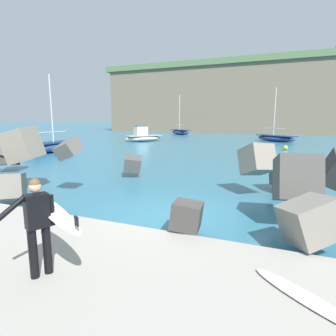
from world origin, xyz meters
TOP-DOWN VIEW (x-y plane):
  - ground_plane at (0.00, 0.00)m, footprint 400.00×400.00m
  - walkway_path at (0.00, -4.00)m, footprint 48.00×4.40m
  - breakwater_jetty at (-0.13, 1.63)m, footprint 30.08×7.29m
  - surfer_with_board at (-0.68, -4.42)m, footprint 2.05×1.51m
  - spare_surfboard at (3.65, -3.51)m, footprint 1.80×1.51m
  - boat_near_left at (1.88, 32.21)m, footprint 5.80×5.13m
  - boat_near_right at (-14.47, 25.57)m, footprint 4.69×5.39m
  - boat_mid_centre at (-15.33, 42.38)m, footprint 4.74×3.89m
  - boat_far_left at (-16.30, 11.31)m, footprint 1.77×5.37m
  - mooring_buoy_middle at (3.16, 21.64)m, footprint 0.44×0.44m
  - headland_bluff at (8.34, 72.12)m, footprint 90.01×44.82m
  - station_building_east at (-15.75, 79.62)m, footprint 4.23×7.23m

SIDE VIEW (x-z plane):
  - ground_plane at x=0.00m, z-range 0.00..0.00m
  - walkway_path at x=0.00m, z-range 0.00..0.24m
  - mooring_buoy_middle at x=3.16m, z-range 0.00..0.44m
  - spare_surfboard at x=3.65m, z-range 0.19..0.37m
  - boat_near_left at x=1.88m, z-range -3.01..3.95m
  - boat_far_left at x=-16.30m, z-range -2.89..3.93m
  - boat_mid_centre at x=-15.33m, z-range -3.15..4.21m
  - boat_near_right at x=-14.47m, z-range -0.40..1.66m
  - breakwater_jetty at x=-0.13m, z-range -0.24..2.50m
  - surfer_with_board at x=-0.68m, z-range 0.39..2.16m
  - headland_bluff at x=8.34m, z-range 0.02..14.82m
  - station_building_east at x=-15.75m, z-range 14.81..19.50m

